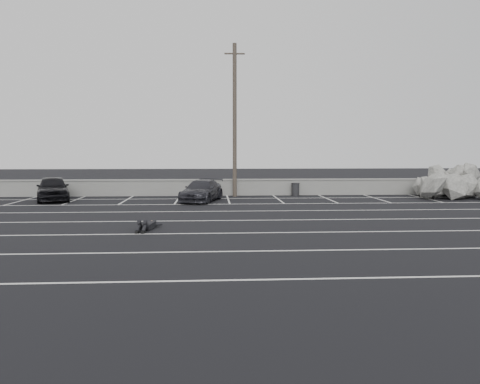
{
  "coord_description": "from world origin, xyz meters",
  "views": [
    {
      "loc": [
        0.05,
        -16.21,
        2.88
      ],
      "look_at": [
        1.33,
        5.12,
        1.0
      ],
      "focal_mm": 35.0,
      "sensor_mm": 36.0,
      "label": 1
    }
  ],
  "objects": [
    {
      "name": "seawall",
      "position": [
        0.0,
        14.0,
        0.55
      ],
      "size": [
        50.0,
        0.45,
        1.06
      ],
      "color": "gray",
      "rests_on": "ground"
    },
    {
      "name": "person",
      "position": [
        -2.33,
        1.18,
        0.23
      ],
      "size": [
        1.5,
        2.52,
        0.46
      ],
      "primitive_type": null,
      "rotation": [
        0.0,
        0.0,
        -0.13
      ],
      "color": "black",
      "rests_on": "ground"
    },
    {
      "name": "utility_pole",
      "position": [
        1.48,
        13.2,
        4.81
      ],
      "size": [
        1.27,
        0.25,
        9.49
      ],
      "color": "#4C4238",
      "rests_on": "ground"
    },
    {
      "name": "riprap_pile",
      "position": [
        14.98,
        11.79,
        0.61
      ],
      "size": [
        5.84,
        4.7,
        1.52
      ],
      "color": "#9A9890",
      "rests_on": "ground"
    },
    {
      "name": "car_right",
      "position": [
        -0.56,
        10.57,
        0.61
      ],
      "size": [
        2.8,
        4.52,
        1.22
      ],
      "primitive_type": "imported",
      "rotation": [
        0.0,
        0.0,
        -0.28
      ],
      "color": "#232329",
      "rests_on": "ground"
    },
    {
      "name": "ground",
      "position": [
        0.0,
        0.0,
        0.0
      ],
      "size": [
        120.0,
        120.0,
        0.0
      ],
      "primitive_type": "plane",
      "color": "black",
      "rests_on": "ground"
    },
    {
      "name": "stall_lines",
      "position": [
        -0.08,
        4.41,
        0.0
      ],
      "size": [
        36.0,
        20.05,
        0.01
      ],
      "color": "silver",
      "rests_on": "ground"
    },
    {
      "name": "car_left",
      "position": [
        -9.17,
        11.36,
        0.72
      ],
      "size": [
        2.99,
        4.57,
        1.45
      ],
      "primitive_type": "imported",
      "rotation": [
        0.0,
        0.0,
        0.33
      ],
      "color": "black",
      "rests_on": "ground"
    },
    {
      "name": "trash_bin",
      "position": [
        5.4,
        13.45,
        0.42
      ],
      "size": [
        0.59,
        0.59,
        0.83
      ],
      "rotation": [
        0.0,
        0.0,
        -0.09
      ],
      "color": "#232325",
      "rests_on": "ground"
    }
  ]
}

